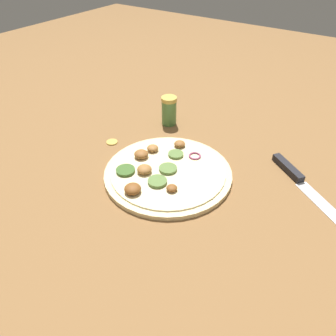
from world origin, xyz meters
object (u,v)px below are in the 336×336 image
Objects in this scene: pizza at (166,172)px; spice_jar at (169,111)px; knife at (299,180)px; loose_cap at (112,142)px.

pizza is 0.26m from spice_jar.
pizza is 1.17× the size of knife.
pizza is 9.95× the size of loose_cap.
spice_jar reaches higher than pizza.
pizza reaches higher than knife.
knife is at bearing 29.46° from pizza.
knife is 0.52m from loose_cap.
loose_cap is at bearing -129.51° from knife.
loose_cap is (-0.50, -0.13, -0.00)m from knife.
spice_jar is at bearing 122.71° from pizza.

